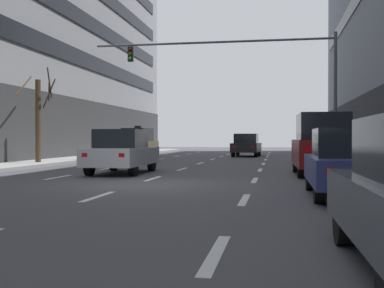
{
  "coord_description": "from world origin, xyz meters",
  "views": [
    {
      "loc": [
        4.05,
        -13.57,
        1.34
      ],
      "look_at": [
        -0.61,
        12.91,
        1.02
      ],
      "focal_mm": 45.29,
      "sensor_mm": 36.0,
      "label": 1
    }
  ],
  "objects_px": {
    "car_parked_2": "(322,145)",
    "taxi_driving_2": "(138,143)",
    "car_driving_0": "(246,145)",
    "car_driving_1": "(122,152)",
    "street_tree_0": "(39,118)",
    "traffic_signal_0": "(254,68)",
    "car_parked_1": "(349,163)"
  },
  "relations": [
    {
      "from": "car_parked_2",
      "to": "car_parked_1",
      "type": "bearing_deg",
      "value": -90.0
    },
    {
      "from": "taxi_driving_2",
      "to": "street_tree_0",
      "type": "relative_size",
      "value": 0.89
    },
    {
      "from": "car_driving_0",
      "to": "taxi_driving_2",
      "type": "relative_size",
      "value": 1.08
    },
    {
      "from": "car_parked_1",
      "to": "taxi_driving_2",
      "type": "bearing_deg",
      "value": 118.6
    },
    {
      "from": "street_tree_0",
      "to": "traffic_signal_0",
      "type": "bearing_deg",
      "value": 20.9
    },
    {
      "from": "car_driving_0",
      "to": "taxi_driving_2",
      "type": "distance_m",
      "value": 8.43
    },
    {
      "from": "car_driving_1",
      "to": "traffic_signal_0",
      "type": "relative_size",
      "value": 0.34
    },
    {
      "from": "street_tree_0",
      "to": "taxi_driving_2",
      "type": "bearing_deg",
      "value": 72.42
    },
    {
      "from": "car_driving_1",
      "to": "car_parked_1",
      "type": "xyz_separation_m",
      "value": [
        7.43,
        -6.3,
        -0.06
      ]
    },
    {
      "from": "car_driving_0",
      "to": "car_driving_1",
      "type": "bearing_deg",
      "value": -101.16
    },
    {
      "from": "taxi_driving_2",
      "to": "traffic_signal_0",
      "type": "height_order",
      "value": "traffic_signal_0"
    },
    {
      "from": "taxi_driving_2",
      "to": "street_tree_0",
      "type": "height_order",
      "value": "street_tree_0"
    },
    {
      "from": "car_driving_0",
      "to": "taxi_driving_2",
      "type": "height_order",
      "value": "taxi_driving_2"
    },
    {
      "from": "car_driving_1",
      "to": "taxi_driving_2",
      "type": "distance_m",
      "value": 13.82
    },
    {
      "from": "traffic_signal_0",
      "to": "street_tree_0",
      "type": "relative_size",
      "value": 2.85
    },
    {
      "from": "street_tree_0",
      "to": "car_parked_1",
      "type": "bearing_deg",
      "value": -39.86
    },
    {
      "from": "taxi_driving_2",
      "to": "traffic_signal_0",
      "type": "xyz_separation_m",
      "value": [
        7.91,
        -4.45,
        4.18
      ]
    },
    {
      "from": "car_driving_0",
      "to": "car_parked_1",
      "type": "xyz_separation_m",
      "value": [
        3.84,
        -24.54,
        -0.06
      ]
    },
    {
      "from": "car_driving_1",
      "to": "street_tree_0",
      "type": "bearing_deg",
      "value": 140.67
    },
    {
      "from": "taxi_driving_2",
      "to": "car_parked_2",
      "type": "height_order",
      "value": "car_parked_2"
    },
    {
      "from": "taxi_driving_2",
      "to": "street_tree_0",
      "type": "bearing_deg",
      "value": -107.58
    },
    {
      "from": "taxi_driving_2",
      "to": "car_driving_1",
      "type": "bearing_deg",
      "value": -76.11
    },
    {
      "from": "car_driving_0",
      "to": "traffic_signal_0",
      "type": "xyz_separation_m",
      "value": [
        0.99,
        -9.27,
        4.35
      ]
    },
    {
      "from": "car_driving_0",
      "to": "car_parked_2",
      "type": "xyz_separation_m",
      "value": [
        3.84,
        -17.92,
        0.28
      ]
    },
    {
      "from": "car_driving_0",
      "to": "car_driving_1",
      "type": "relative_size",
      "value": 1.01
    },
    {
      "from": "car_driving_0",
      "to": "car_parked_2",
      "type": "relative_size",
      "value": 0.98
    },
    {
      "from": "car_driving_1",
      "to": "taxi_driving_2",
      "type": "height_order",
      "value": "taxi_driving_2"
    },
    {
      "from": "car_parked_2",
      "to": "taxi_driving_2",
      "type": "bearing_deg",
      "value": 129.39
    },
    {
      "from": "street_tree_0",
      "to": "car_driving_0",
      "type": "bearing_deg",
      "value": 54.2
    },
    {
      "from": "car_driving_1",
      "to": "car_parked_1",
      "type": "bearing_deg",
      "value": -40.28
    },
    {
      "from": "car_parked_1",
      "to": "street_tree_0",
      "type": "distance_m",
      "value": 17.58
    },
    {
      "from": "car_parked_2",
      "to": "street_tree_0",
      "type": "height_order",
      "value": "street_tree_0"
    }
  ]
}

